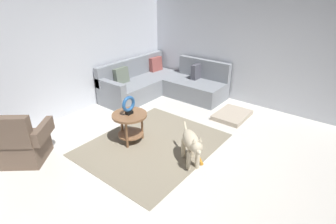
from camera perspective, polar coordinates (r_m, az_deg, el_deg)
The scene contains 11 objects.
ground_plane at distance 4.14m, azimuth 2.75°, elevation -11.95°, with size 6.00×6.00×0.10m, color silver.
wall_back at distance 5.61m, azimuth -22.72°, elevation 12.32°, with size 6.00×0.12×2.70m, color silver.
wall_right at distance 6.03m, azimuth 20.04°, elevation 13.59°, with size 0.12×6.00×2.70m, color silver.
area_rug at distance 4.56m, azimuth -3.34°, elevation -7.13°, with size 2.30×1.90×0.01m, color gray.
sectional_couch at distance 6.46m, azimuth -1.44°, elevation 6.10°, with size 2.20×2.25×0.88m.
armchair at distance 4.58m, azimuth -29.56°, elevation -6.06°, with size 0.97×1.00×0.88m.
side_table at distance 4.49m, azimuth -8.45°, elevation -1.87°, with size 0.60×0.60×0.54m.
torus_sculpture at distance 4.36m, azimuth -8.70°, elevation 1.56°, with size 0.28×0.08×0.33m.
dog_bed_mat at distance 5.61m, azimuth 13.95°, elevation -0.66°, with size 0.80×0.60×0.09m, color #B2A38E.
dog at distance 3.91m, azimuth 5.22°, elevation -6.89°, with size 0.59×0.68×0.63m.
dog_toy_rope at distance 4.16m, azimuth 7.16°, elevation -10.70°, with size 0.05×0.05×0.16m, color orange.
Camera 1 is at (-2.68, -1.86, 2.50)m, focal length 27.65 mm.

